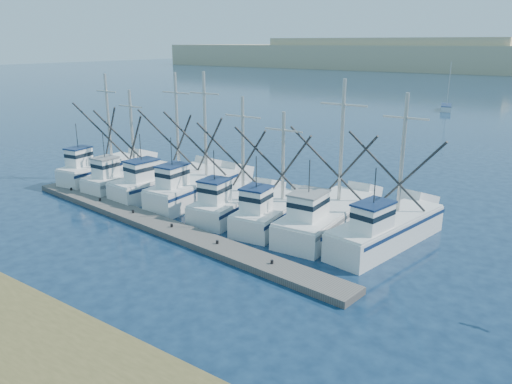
% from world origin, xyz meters
% --- Properties ---
extents(ground, '(500.00, 500.00, 0.00)m').
position_xyz_m(ground, '(0.00, 0.00, 0.00)').
color(ground, '#0C1D35').
rests_on(ground, ground).
extents(floating_dock, '(27.87, 4.72, 0.37)m').
position_xyz_m(floating_dock, '(-9.18, 5.86, 0.19)').
color(floating_dock, '#5E5A54').
rests_on(floating_dock, ground).
extents(trawler_fleet, '(28.26, 9.46, 9.29)m').
position_xyz_m(trawler_fleet, '(-8.49, 10.91, 0.96)').
color(trawler_fleet, white).
rests_on(trawler_fleet, ground).
extents(sailboat_far, '(3.09, 6.08, 8.10)m').
position_xyz_m(sailboat_far, '(-10.71, 74.38, 0.50)').
color(sailboat_far, white).
rests_on(sailboat_far, ground).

